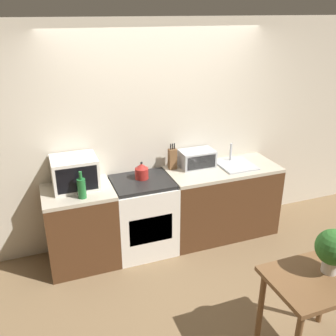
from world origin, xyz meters
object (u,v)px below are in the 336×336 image
at_px(stove_range, 143,215).
at_px(toaster_oven, 197,159).
at_px(microwave, 75,173).
at_px(dining_table, 317,290).
at_px(bottle, 82,188).
at_px(kettle, 142,171).

relative_size(stove_range, toaster_oven, 2.18).
distance_m(microwave, dining_table, 2.56).
distance_m(microwave, bottle, 0.28).
height_order(toaster_oven, dining_table, toaster_oven).
bearing_deg(kettle, stove_range, -106.03).
bearing_deg(dining_table, kettle, 112.96).
distance_m(kettle, dining_table, 2.15).
bearing_deg(bottle, microwave, 95.56).
height_order(bottle, toaster_oven, bottle).
height_order(stove_range, dining_table, stove_range).
bearing_deg(toaster_oven, dining_table, -87.22).
height_order(stove_range, bottle, bottle).
xyz_separation_m(microwave, toaster_oven, (1.46, 0.06, -0.07)).
distance_m(stove_range, toaster_oven, 0.94).
bearing_deg(microwave, stove_range, -7.16).
bearing_deg(microwave, bottle, -84.44).
relative_size(microwave, bottle, 1.64).
xyz_separation_m(stove_range, kettle, (0.02, 0.05, 0.54)).
bearing_deg(bottle, toaster_oven, 13.31).
distance_m(stove_range, bottle, 0.91).
distance_m(microwave, toaster_oven, 1.46).
bearing_deg(toaster_oven, stove_range, -168.33).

